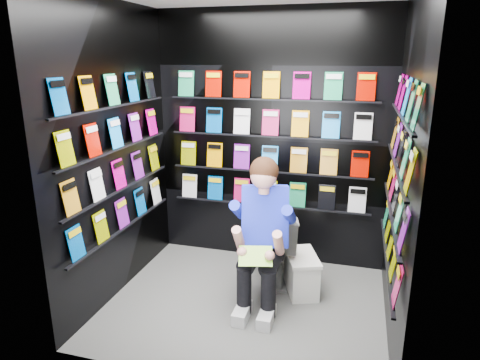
# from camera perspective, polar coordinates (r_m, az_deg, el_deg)

# --- Properties ---
(floor) EXTENTS (2.40, 2.40, 0.00)m
(floor) POSITION_cam_1_polar(r_m,az_deg,el_deg) (3.98, 0.68, -16.22)
(floor) COLOR #565754
(floor) RESTS_ON ground
(wall_back) EXTENTS (2.40, 0.04, 2.60)m
(wall_back) POSITION_cam_1_polar(r_m,az_deg,el_deg) (4.41, 4.12, 5.27)
(wall_back) COLOR black
(wall_back) RESTS_ON floor
(wall_front) EXTENTS (2.40, 0.04, 2.60)m
(wall_front) POSITION_cam_1_polar(r_m,az_deg,el_deg) (2.55, -5.06, -2.92)
(wall_front) COLOR black
(wall_front) RESTS_ON floor
(wall_left) EXTENTS (0.04, 2.00, 2.60)m
(wall_left) POSITION_cam_1_polar(r_m,az_deg,el_deg) (3.94, -16.41, 3.32)
(wall_left) COLOR black
(wall_left) RESTS_ON floor
(wall_right) EXTENTS (0.04, 2.00, 2.60)m
(wall_right) POSITION_cam_1_polar(r_m,az_deg,el_deg) (3.37, 20.89, 0.82)
(wall_right) COLOR black
(wall_right) RESTS_ON floor
(comics_back) EXTENTS (2.10, 0.06, 1.37)m
(comics_back) POSITION_cam_1_polar(r_m,az_deg,el_deg) (4.38, 4.04, 5.26)
(comics_back) COLOR #C01357
(comics_back) RESTS_ON wall_back
(comics_left) EXTENTS (0.06, 1.70, 1.37)m
(comics_left) POSITION_cam_1_polar(r_m,az_deg,el_deg) (3.92, -16.04, 3.37)
(comics_left) COLOR #C01357
(comics_left) RESTS_ON wall_left
(comics_right) EXTENTS (0.06, 1.70, 1.37)m
(comics_right) POSITION_cam_1_polar(r_m,az_deg,el_deg) (3.36, 20.39, 0.94)
(comics_right) COLOR #C01357
(comics_right) RESTS_ON wall_right
(toilet) EXTENTS (0.59, 0.83, 0.73)m
(toilet) POSITION_cam_1_polar(r_m,az_deg,el_deg) (4.24, 4.41, -8.46)
(toilet) COLOR white
(toilet) RESTS_ON floor
(longbox) EXTENTS (0.39, 0.51, 0.34)m
(longbox) POSITION_cam_1_polar(r_m,az_deg,el_deg) (4.13, 8.16, -12.39)
(longbox) COLOR silver
(longbox) RESTS_ON floor
(longbox_lid) EXTENTS (0.42, 0.53, 0.03)m
(longbox_lid) POSITION_cam_1_polar(r_m,az_deg,el_deg) (4.05, 8.26, -10.09)
(longbox_lid) COLOR silver
(longbox_lid) RESTS_ON longbox
(reader) EXTENTS (0.72, 0.90, 1.47)m
(reader) POSITION_cam_1_polar(r_m,az_deg,el_deg) (3.73, 3.39, -4.95)
(reader) COLOR #1D29C9
(reader) RESTS_ON toilet
(held_comic) EXTENTS (0.30, 0.22, 0.11)m
(held_comic) POSITION_cam_1_polar(r_m,az_deg,el_deg) (3.50, 2.09, -10.10)
(held_comic) COLOR green
(held_comic) RESTS_ON reader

